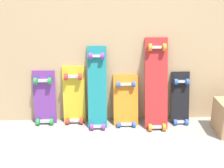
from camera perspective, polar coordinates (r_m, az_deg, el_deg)
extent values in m
plane|color=gray|center=(2.82, -0.05, -7.32)|extent=(12.00, 12.00, 0.00)
cube|color=tan|center=(2.64, -0.11, 8.76)|extent=(2.22, 0.04, 1.56)
cube|color=#6B338C|center=(2.79, -13.19, -3.20)|extent=(0.21, 0.09, 0.57)
cube|color=#B7B7BF|center=(2.82, -13.07, -7.20)|extent=(0.09, 0.04, 0.03)
cube|color=#B7B7BF|center=(2.72, -13.50, 0.66)|extent=(0.09, 0.04, 0.03)
cylinder|color=#268C3F|center=(2.82, -14.42, -7.30)|extent=(0.03, 0.06, 0.06)
cylinder|color=#268C3F|center=(2.79, -11.85, -7.33)|extent=(0.03, 0.06, 0.06)
cylinder|color=#268C3F|center=(2.72, -14.89, 0.57)|extent=(0.03, 0.06, 0.06)
cylinder|color=#268C3F|center=(2.69, -12.25, 0.61)|extent=(0.03, 0.06, 0.06)
cube|color=gold|center=(2.74, -7.52, -2.79)|extent=(0.21, 0.08, 0.61)
cube|color=#B7B7BF|center=(2.79, -7.41, -7.19)|extent=(0.09, 0.04, 0.03)
cube|color=#B7B7BF|center=(2.67, -7.72, 1.51)|extent=(0.09, 0.04, 0.03)
cylinder|color=red|center=(2.78, -8.78, -7.31)|extent=(0.03, 0.06, 0.06)
cylinder|color=red|center=(2.76, -6.11, -7.31)|extent=(0.03, 0.06, 0.06)
cylinder|color=red|center=(2.66, -9.14, 1.41)|extent=(0.03, 0.06, 0.06)
cylinder|color=red|center=(2.64, -6.37, 1.45)|extent=(0.03, 0.06, 0.06)
cube|color=#197A7F|center=(2.63, -2.94, -1.46)|extent=(0.17, 0.21, 0.80)
cube|color=#B7B7BF|center=(2.67, -2.86, -8.41)|extent=(0.08, 0.04, 0.03)
cube|color=#B7B7BF|center=(2.59, -3.05, 5.56)|extent=(0.08, 0.04, 0.03)
cylinder|color=purple|center=(2.65, -4.03, -8.51)|extent=(0.03, 0.06, 0.06)
cylinder|color=purple|center=(2.65, -1.70, -8.49)|extent=(0.03, 0.06, 0.06)
cylinder|color=purple|center=(2.57, -4.24, 5.55)|extent=(0.03, 0.06, 0.06)
cylinder|color=purple|center=(2.57, -1.86, 5.58)|extent=(0.03, 0.06, 0.06)
cube|color=orange|center=(2.71, 2.75, -3.97)|extent=(0.23, 0.18, 0.53)
cube|color=#B7B7BF|center=(2.71, 2.83, -7.96)|extent=(0.10, 0.04, 0.03)
cube|color=#B7B7BF|center=(2.67, 2.76, -0.04)|extent=(0.10, 0.04, 0.03)
cylinder|color=#3359B2|center=(2.69, 1.32, -8.06)|extent=(0.03, 0.05, 0.05)
cylinder|color=#3359B2|center=(2.70, 4.38, -7.99)|extent=(0.03, 0.05, 0.05)
cylinder|color=#3359B2|center=(2.65, 1.25, -0.07)|extent=(0.03, 0.05, 0.05)
cylinder|color=#3359B2|center=(2.66, 4.33, -0.04)|extent=(0.03, 0.05, 0.05)
cube|color=#B22626|center=(2.65, 8.76, -0.65)|extent=(0.21, 0.25, 0.87)
cube|color=#B7B7BF|center=(2.68, 8.85, -8.40)|extent=(0.09, 0.04, 0.03)
cube|color=#B7B7BF|center=(2.62, 8.88, 7.19)|extent=(0.09, 0.04, 0.03)
cylinder|color=orange|center=(2.65, 7.54, -8.53)|extent=(0.03, 0.07, 0.07)
cylinder|color=orange|center=(2.67, 10.28, -8.42)|extent=(0.03, 0.07, 0.07)
cylinder|color=orange|center=(2.59, 7.55, 7.22)|extent=(0.03, 0.07, 0.07)
cylinder|color=orange|center=(2.61, 10.34, 7.19)|extent=(0.03, 0.07, 0.07)
cube|color=black|center=(2.81, 13.31, -3.36)|extent=(0.17, 0.14, 0.55)
cube|color=#B7B7BF|center=(2.83, 13.38, -7.29)|extent=(0.08, 0.04, 0.03)
cube|color=#B7B7BF|center=(2.76, 13.52, 0.49)|extent=(0.08, 0.04, 0.03)
cylinder|color=#3359B2|center=(2.80, 12.40, -7.42)|extent=(0.03, 0.05, 0.05)
cylinder|color=#3359B2|center=(2.83, 14.53, -7.32)|extent=(0.03, 0.05, 0.05)
cylinder|color=#3359B2|center=(2.73, 12.54, 0.44)|extent=(0.03, 0.05, 0.05)
cylinder|color=#3359B2|center=(2.76, 14.69, 0.46)|extent=(0.03, 0.05, 0.05)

